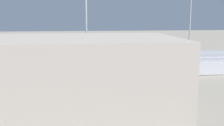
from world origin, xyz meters
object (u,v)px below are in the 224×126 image
train_on_track_3 (114,66)px  maintenance_shed (34,75)px  train_on_track_0 (6,60)px  light_mast_0 (190,15)px  light_mast_1 (86,3)px  train_on_track_4 (167,68)px  signal_gantry (141,45)px

train_on_track_3 → maintenance_shed: bearing=60.2°
train_on_track_3 → train_on_track_0: bearing=-24.2°
light_mast_0 → light_mast_1: size_ratio=0.83×
maintenance_shed → train_on_track_4: bearing=-141.4°
train_on_track_3 → light_mast_1: light_mast_1 is taller
train_on_track_3 → light_mast_1: size_ratio=3.75×
maintenance_shed → train_on_track_0: bearing=-70.2°
train_on_track_4 → signal_gantry: 12.55m
train_on_track_4 → light_mast_1: (21.91, 3.84, 17.18)m
maintenance_shed → light_mast_1: bearing=-113.9°
train_on_track_0 → light_mast_1: size_ratio=1.54×
signal_gantry → train_on_track_3: bearing=29.7°
train_on_track_3 → light_mast_0: (-29.59, -18.40, 14.28)m
signal_gantry → maintenance_shed: bearing=53.4°
train_on_track_4 → signal_gantry: signal_gantry is taller
train_on_track_0 → train_on_track_3: bearing=155.8°
train_on_track_3 → train_on_track_0: (33.35, -15.00, -0.02)m
light_mast_0 → signal_gantry: light_mast_0 is taller
signal_gantry → maintenance_shed: maintenance_shed is taller
light_mast_1 → train_on_track_3: bearing=-131.5°
train_on_track_4 → maintenance_shed: size_ratio=1.98×
train_on_track_4 → train_on_track_3: bearing=-19.5°
light_mast_0 → light_mast_1: 46.36m
train_on_track_4 → maintenance_shed: (31.27, 24.94, 4.31)m
train_on_track_4 → light_mast_0: light_mast_0 is taller
light_mast_0 → light_mast_1: (37.40, 27.24, 2.87)m
train_on_track_0 → maintenance_shed: (-16.18, 44.94, 4.29)m
train_on_track_3 → signal_gantry: signal_gantry is taller
train_on_track_3 → train_on_track_0: size_ratio=2.43×
train_on_track_3 → maintenance_shed: size_ratio=2.38×
maintenance_shed → light_mast_0: bearing=-134.0°
train_on_track_3 → light_mast_0: bearing=-148.1°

